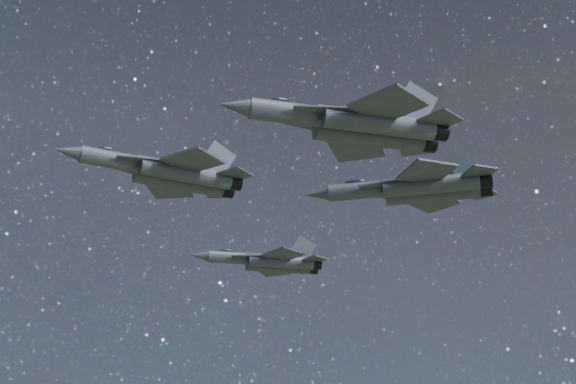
{
  "coord_description": "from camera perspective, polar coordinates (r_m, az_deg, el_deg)",
  "views": [
    {
      "loc": [
        0.43,
        -78.44,
        109.79
      ],
      "look_at": [
        1.26,
        -4.67,
        141.16
      ],
      "focal_mm": 50.0,
      "sensor_mm": 36.0,
      "label": 1
    }
  ],
  "objects": [
    {
      "name": "jet_right",
      "position": [
        63.79,
        4.85,
        4.83
      ],
      "size": [
        19.27,
        13.12,
        4.84
      ],
      "rotation": [
        0.0,
        0.0,
        0.25
      ],
      "color": "#353C42"
    },
    {
      "name": "jet_lead",
      "position": [
        82.09,
        -8.53,
        1.4
      ],
      "size": [
        19.43,
        12.73,
        5.0
      ],
      "rotation": [
        0.0,
        0.0,
        0.43
      ],
      "color": "#353C42"
    },
    {
      "name": "jet_slot",
      "position": [
        83.18,
        9.09,
        0.3
      ],
      "size": [
        20.27,
        13.81,
        5.09
      ],
      "rotation": [
        0.0,
        0.0,
        -0.24
      ],
      "color": "#353C42"
    },
    {
      "name": "jet_left",
      "position": [
        94.97,
        -1.35,
        -4.97
      ],
      "size": [
        16.22,
        11.18,
        4.07
      ],
      "rotation": [
        0.0,
        0.0,
        0.18
      ],
      "color": "#353C42"
    }
  ]
}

